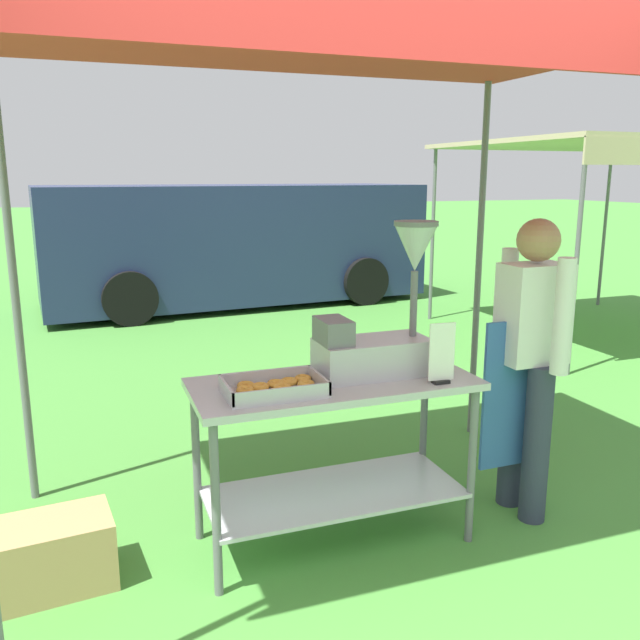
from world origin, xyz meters
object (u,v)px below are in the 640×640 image
donut_fryer (380,327)px  van_navy (233,242)px  supply_crate (56,553)px  stall_canopy (328,51)px  donut_tray (276,388)px  vendor (529,354)px  menu_sign (442,357)px  donut_cart (334,425)px  neighbour_tent (606,148)px

donut_fryer → van_navy: 6.53m
donut_fryer → supply_crate: size_ratio=1.46×
stall_canopy → donut_tray: bearing=-150.1°
vendor → menu_sign: bearing=-167.6°
supply_crate → van_navy: (2.28, 6.45, 0.72)m
vendor → van_navy: van_navy is taller
donut_cart → neighbour_tent: size_ratio=0.47×
donut_fryer → supply_crate: 1.82m
donut_fryer → van_navy: size_ratio=0.14×
menu_sign → neighbour_tent: size_ratio=0.10×
stall_canopy → neighbour_tent: size_ratio=1.06×
vendor → donut_tray: bearing=-179.8°
donut_tray → neighbour_tent: neighbour_tent is taller
donut_tray → van_navy: van_navy is taller
donut_tray → neighbour_tent: (4.78, 3.24, 1.25)m
donut_tray → donut_cart: bearing=14.7°
donut_cart → vendor: (1.07, -0.08, 0.28)m
stall_canopy → vendor: 1.82m
neighbour_tent → donut_cart: bearing=-144.7°
stall_canopy → menu_sign: bearing=-33.8°
donut_fryer → menu_sign: donut_fryer is taller
donut_tray → menu_sign: bearing=-9.3°
donut_cart → donut_fryer: 0.53m
donut_cart → van_navy: bearing=81.6°
donut_cart → neighbour_tent: bearing=35.3°
stall_canopy → vendor: (1.07, -0.18, -1.46)m
neighbour_tent → stall_canopy: bearing=-145.6°
menu_sign → supply_crate: (-1.78, 0.28, -0.82)m
stall_canopy → vendor: bearing=-9.4°
supply_crate → neighbour_tent: neighbour_tent is taller
donut_tray → neighbour_tent: 5.91m
stall_canopy → supply_crate: stall_canopy is taller
supply_crate → van_navy: bearing=70.6°
menu_sign → van_navy: (0.50, 6.73, -0.10)m
van_navy → donut_fryer: bearing=-96.2°
donut_cart → menu_sign: 0.62m
donut_tray → vendor: 1.39m
van_navy → neighbour_tent: neighbour_tent is taller
stall_canopy → donut_cart: stall_canopy is taller
van_navy → donut_tray: bearing=-101.0°
vendor → van_navy: (-0.11, 6.60, -0.03)m
neighbour_tent → vendor: bearing=-136.3°
supply_crate → menu_sign: bearing=-8.9°
donut_fryer → menu_sign: 0.34m
supply_crate → donut_fryer: bearing=-1.4°
donut_fryer → menu_sign: bearing=-49.2°
menu_sign → neighbour_tent: 5.36m
donut_tray → donut_fryer: bearing=11.2°
donut_tray → menu_sign: size_ratio=1.53×
donut_cart → donut_fryer: bearing=6.7°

